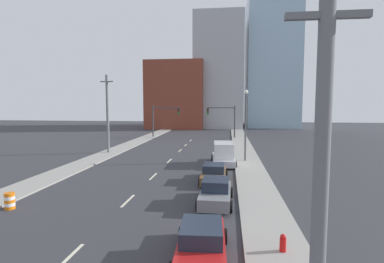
{
  "coord_description": "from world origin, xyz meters",
  "views": [
    {
      "loc": [
        6.15,
        -3.09,
        6.01
      ],
      "look_at": [
        1.17,
        38.25,
        2.2
      ],
      "focal_mm": 28.0,
      "sensor_mm": 36.0,
      "label": 1
    }
  ],
  "objects": [
    {
      "name": "fire_hydrant",
      "position": [
        8.39,
        8.78,
        0.41
      ],
      "size": [
        0.26,
        0.26,
        0.84
      ],
      "color": "red",
      "rests_on": "ground"
    },
    {
      "name": "traffic_signal_left",
      "position": [
        -5.91,
        50.09,
        3.81
      ],
      "size": [
        5.04,
        0.35,
        5.78
      ],
      "color": "#38383D",
      "rests_on": "ground"
    },
    {
      "name": "sedan_red",
      "position": [
        5.2,
        7.93,
        0.66
      ],
      "size": [
        2.25,
        4.7,
        1.45
      ],
      "rotation": [
        0.0,
        0.0,
        0.05
      ],
      "color": "red",
      "rests_on": "ground"
    },
    {
      "name": "utility_pole_left_mid",
      "position": [
        -8.39,
        31.76,
        4.88
      ],
      "size": [
        1.6,
        0.32,
        9.52
      ],
      "color": "slate",
      "rests_on": "ground"
    },
    {
      "name": "building_glass_right",
      "position": [
        17.42,
        81.79,
        16.94
      ],
      "size": [
        13.0,
        20.0,
        33.88
      ],
      "color": "#99B7CC",
      "rests_on": "ground"
    },
    {
      "name": "sidewalk_left",
      "position": [
        -8.22,
        51.51,
        0.06
      ],
      "size": [
        2.74,
        103.02,
        0.12
      ],
      "color": "gray",
      "rests_on": "ground"
    },
    {
      "name": "sedan_brown",
      "position": [
        5.11,
        19.79,
        0.64
      ],
      "size": [
        2.12,
        4.67,
        1.39
      ],
      "rotation": [
        0.0,
        0.0,
        -0.01
      ],
      "color": "brown",
      "rests_on": "ground"
    },
    {
      "name": "building_brick_left",
      "position": [
        -6.75,
        73.79,
        8.2
      ],
      "size": [
        14.0,
        16.0,
        16.4
      ],
      "color": "brown",
      "rests_on": "ground"
    },
    {
      "name": "lane_stripe_at_14m",
      "position": [
        0.0,
        14.48,
        0.0
      ],
      "size": [
        0.16,
        2.4,
        0.01
      ],
      "primitive_type": "cube",
      "color": "beige",
      "rests_on": "ground"
    },
    {
      "name": "lane_stripe_at_35m",
      "position": [
        0.0,
        34.95,
        0.0
      ],
      "size": [
        0.16,
        2.4,
        0.01
      ],
      "primitive_type": "cube",
      "color": "beige",
      "rests_on": "ground"
    },
    {
      "name": "lane_stripe_at_46m",
      "position": [
        0.0,
        45.99,
        0.0
      ],
      "size": [
        0.16,
        2.4,
        0.01
      ],
      "primitive_type": "cube",
      "color": "beige",
      "rests_on": "ground"
    },
    {
      "name": "lane_stripe_at_7m",
      "position": [
        0.0,
        7.43,
        0.0
      ],
      "size": [
        0.16,
        2.4,
        0.01
      ],
      "primitive_type": "cube",
      "color": "beige",
      "rests_on": "ground"
    },
    {
      "name": "lane_stripe_at_21m",
      "position": [
        0.0,
        20.87,
        0.0
      ],
      "size": [
        0.16,
        2.4,
        0.01
      ],
      "primitive_type": "cube",
      "color": "beige",
      "rests_on": "ground"
    },
    {
      "name": "utility_pole_right_near",
      "position": [
        8.04,
        3.14,
        4.38
      ],
      "size": [
        1.6,
        0.32,
        8.52
      ],
      "color": "slate",
      "rests_on": "ground"
    },
    {
      "name": "building_office_center",
      "position": [
        3.71,
        77.79,
        13.99
      ],
      "size": [
        12.0,
        20.0,
        27.98
      ],
      "color": "#A8A8AD",
      "rests_on": "ground"
    },
    {
      "name": "street_lamp",
      "position": [
        7.97,
        28.33,
        4.38
      ],
      "size": [
        0.44,
        0.44,
        7.47
      ],
      "color": "#4C4C51",
      "rests_on": "ground"
    },
    {
      "name": "sidewalk_right",
      "position": [
        8.22,
        51.51,
        0.06
      ],
      "size": [
        2.74,
        103.02,
        0.12
      ],
      "color": "gray",
      "rests_on": "ground"
    },
    {
      "name": "lane_stripe_at_28m",
      "position": [
        0.0,
        27.79,
        0.0
      ],
      "size": [
        0.16,
        2.4,
        0.01
      ],
      "primitive_type": "cube",
      "color": "beige",
      "rests_on": "ground"
    },
    {
      "name": "box_truck_silver",
      "position": [
        5.73,
        26.54,
        1.04
      ],
      "size": [
        2.62,
        5.79,
        2.23
      ],
      "rotation": [
        0.0,
        0.0,
        0.06
      ],
      "color": "#B2B2BC",
      "rests_on": "ground"
    },
    {
      "name": "lane_stripe_at_40m",
      "position": [
        0.0,
        40.18,
        0.0
      ],
      "size": [
        0.16,
        2.4,
        0.01
      ],
      "primitive_type": "cube",
      "color": "beige",
      "rests_on": "ground"
    },
    {
      "name": "sedan_gray",
      "position": [
        5.46,
        14.58,
        0.7
      ],
      "size": [
        2.12,
        4.4,
        1.53
      ],
      "rotation": [
        0.0,
        0.0,
        -0.02
      ],
      "color": "slate",
      "rests_on": "ground"
    },
    {
      "name": "traffic_barrel",
      "position": [
        -6.24,
        12.25,
        0.47
      ],
      "size": [
        0.56,
        0.56,
        0.95
      ],
      "color": "orange",
      "rests_on": "ground"
    },
    {
      "name": "traffic_signal_right",
      "position": [
        5.79,
        50.09,
        3.81
      ],
      "size": [
        5.04,
        0.35,
        5.78
      ],
      "color": "#38383D",
      "rests_on": "ground"
    }
  ]
}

